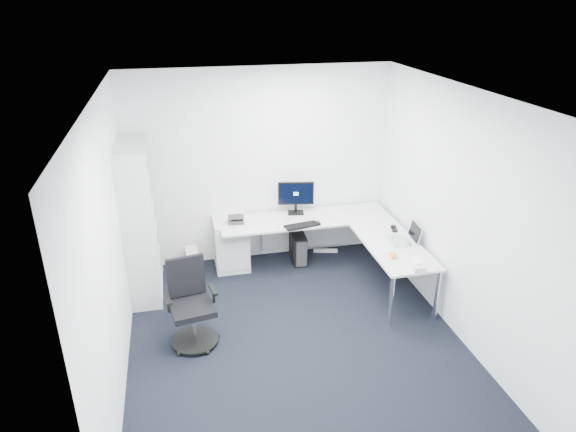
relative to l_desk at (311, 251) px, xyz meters
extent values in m
plane|color=black|center=(-0.55, -1.40, -0.35)|extent=(4.20, 4.20, 0.00)
plane|color=white|center=(-0.55, -1.40, 2.35)|extent=(4.20, 4.20, 0.00)
cube|color=white|center=(-0.55, 0.70, 1.00)|extent=(3.60, 0.02, 2.70)
cube|color=white|center=(-0.55, -3.50, 1.00)|extent=(3.60, 0.02, 2.70)
cube|color=white|center=(-2.35, -1.40, 1.00)|extent=(0.02, 4.20, 2.70)
cube|color=white|center=(1.25, -1.40, 1.00)|extent=(0.02, 4.20, 2.70)
cube|color=silver|center=(-1.03, 0.47, 0.01)|extent=(0.46, 0.57, 0.70)
cube|color=black|center=(-0.09, 0.39, -0.14)|extent=(0.21, 0.44, 0.42)
cube|color=beige|center=(-1.58, 0.38, -0.18)|extent=(0.18, 0.36, 0.34)
cube|color=silver|center=(0.38, 0.56, -0.33)|extent=(0.36, 0.15, 0.04)
cube|color=black|center=(-0.12, 0.07, 0.36)|extent=(0.47, 0.23, 0.02)
cube|color=black|center=(0.11, 0.09, 0.36)|extent=(0.07, 0.10, 0.03)
cube|color=silver|center=(0.69, -0.70, 0.35)|extent=(0.13, 0.40, 0.01)
sphere|color=orange|center=(0.71, -1.03, 0.38)|extent=(0.08, 0.08, 0.08)
cube|color=silver|center=(0.86, -1.34, 0.39)|extent=(0.15, 0.25, 0.08)
camera|label=1|loc=(-1.67, -5.93, 3.22)|focal=32.00mm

